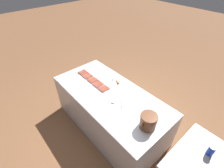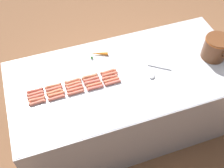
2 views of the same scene
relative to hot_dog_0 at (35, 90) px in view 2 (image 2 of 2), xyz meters
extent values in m
plane|color=brown|center=(0.07, 0.82, -0.84)|extent=(20.00, 20.00, 0.00)
cube|color=#BCBCC1|center=(0.07, 0.82, -0.43)|extent=(1.03, 2.15, 0.82)
cube|color=silver|center=(0.07, 0.82, -0.02)|extent=(1.01, 2.10, 0.00)
cylinder|color=#D56352|center=(0.00, 0.00, 0.00)|extent=(0.03, 0.12, 0.03)
sphere|color=#D56352|center=(0.00, -0.06, 0.00)|extent=(0.03, 0.03, 0.03)
sphere|color=#D56352|center=(0.00, 0.06, 0.00)|extent=(0.03, 0.03, 0.03)
cylinder|color=#CD724F|center=(0.00, 0.16, 0.00)|extent=(0.04, 0.12, 0.03)
sphere|color=#CD724F|center=(0.00, 0.10, 0.00)|extent=(0.03, 0.03, 0.03)
sphere|color=#CD724F|center=(0.00, 0.22, 0.00)|extent=(0.03, 0.03, 0.03)
cylinder|color=#D57253|center=(0.00, 0.33, 0.00)|extent=(0.04, 0.12, 0.03)
sphere|color=#D57253|center=(0.00, 0.27, 0.00)|extent=(0.03, 0.03, 0.03)
sphere|color=#D57253|center=(0.01, 0.39, 0.00)|extent=(0.03, 0.03, 0.03)
cylinder|color=#CA714C|center=(0.00, 0.49, 0.00)|extent=(0.04, 0.12, 0.03)
sphere|color=#CA714C|center=(0.00, 0.43, 0.00)|extent=(0.03, 0.03, 0.03)
sphere|color=#CA714C|center=(-0.01, 0.55, 0.00)|extent=(0.03, 0.03, 0.03)
cylinder|color=#D26A4C|center=(0.00, 0.66, 0.00)|extent=(0.03, 0.12, 0.03)
sphere|color=#D26A4C|center=(0.00, 0.60, 0.00)|extent=(0.03, 0.03, 0.03)
sphere|color=#D26A4C|center=(0.00, 0.72, 0.00)|extent=(0.03, 0.03, 0.03)
cylinder|color=#D36650|center=(0.04, 0.00, 0.00)|extent=(0.03, 0.12, 0.03)
sphere|color=#D36650|center=(0.03, -0.06, 0.00)|extent=(0.03, 0.03, 0.03)
sphere|color=#D36650|center=(0.04, 0.06, 0.00)|extent=(0.03, 0.03, 0.03)
cylinder|color=#CF6551|center=(0.03, 0.16, 0.00)|extent=(0.03, 0.12, 0.03)
sphere|color=#CF6551|center=(0.03, 0.10, 0.00)|extent=(0.03, 0.03, 0.03)
sphere|color=#CF6551|center=(0.03, 0.22, 0.00)|extent=(0.03, 0.03, 0.03)
cylinder|color=#D06C4D|center=(0.03, 0.33, 0.00)|extent=(0.04, 0.12, 0.03)
sphere|color=#D06C4D|center=(0.03, 0.27, 0.00)|extent=(0.03, 0.03, 0.03)
sphere|color=#D06C4D|center=(0.04, 0.39, 0.00)|extent=(0.03, 0.03, 0.03)
cylinder|color=#D06652|center=(0.03, 0.49, 0.00)|extent=(0.03, 0.12, 0.03)
sphere|color=#D06652|center=(0.03, 0.43, 0.00)|extent=(0.03, 0.03, 0.03)
sphere|color=#D06652|center=(0.04, 0.55, 0.00)|extent=(0.03, 0.03, 0.03)
cylinder|color=#CF6B51|center=(0.03, 0.67, 0.00)|extent=(0.03, 0.12, 0.03)
sphere|color=#CF6B51|center=(0.03, 0.60, 0.00)|extent=(0.03, 0.03, 0.03)
sphere|color=#CF6B51|center=(0.03, 0.73, 0.00)|extent=(0.03, 0.03, 0.03)
cylinder|color=#CC6652|center=(0.07, 0.00, 0.00)|extent=(0.03, 0.12, 0.03)
sphere|color=#CC6652|center=(0.07, -0.06, 0.00)|extent=(0.03, 0.03, 0.03)
sphere|color=#CC6652|center=(0.07, 0.06, 0.00)|extent=(0.03, 0.03, 0.03)
cylinder|color=#CE724F|center=(0.07, 0.16, 0.00)|extent=(0.04, 0.12, 0.03)
sphere|color=#CE724F|center=(0.06, 0.10, 0.00)|extent=(0.03, 0.03, 0.03)
sphere|color=#CE724F|center=(0.07, 0.22, 0.00)|extent=(0.03, 0.03, 0.03)
cylinder|color=#D36B54|center=(0.07, 0.33, 0.00)|extent=(0.04, 0.12, 0.03)
sphere|color=#D36B54|center=(0.06, 0.27, 0.00)|extent=(0.03, 0.03, 0.03)
sphere|color=#D36B54|center=(0.07, 0.39, 0.00)|extent=(0.03, 0.03, 0.03)
cylinder|color=#CE6454|center=(0.07, 0.49, 0.00)|extent=(0.03, 0.12, 0.03)
sphere|color=#CE6454|center=(0.07, 0.43, 0.00)|extent=(0.03, 0.03, 0.03)
sphere|color=#CE6454|center=(0.06, 0.55, 0.00)|extent=(0.03, 0.03, 0.03)
cylinder|color=#D3664D|center=(0.06, 0.65, 0.00)|extent=(0.03, 0.12, 0.03)
sphere|color=#D3664D|center=(0.07, 0.59, 0.00)|extent=(0.03, 0.03, 0.03)
sphere|color=#D3664D|center=(0.06, 0.72, 0.00)|extent=(0.03, 0.03, 0.03)
cylinder|color=#CA6F53|center=(0.10, 0.00, 0.00)|extent=(0.03, 0.12, 0.03)
sphere|color=#CA6F53|center=(0.10, -0.06, 0.00)|extent=(0.03, 0.03, 0.03)
sphere|color=#CA6F53|center=(0.10, 0.06, 0.00)|extent=(0.03, 0.03, 0.03)
cylinder|color=#D5714E|center=(0.10, 0.17, 0.00)|extent=(0.03, 0.12, 0.03)
sphere|color=#D5714E|center=(0.10, 0.10, 0.00)|extent=(0.03, 0.03, 0.03)
sphere|color=#D5714E|center=(0.10, 0.23, 0.00)|extent=(0.03, 0.03, 0.03)
cylinder|color=#D56A50|center=(0.10, 0.33, 0.00)|extent=(0.03, 0.12, 0.03)
sphere|color=#D56A50|center=(0.10, 0.27, 0.00)|extent=(0.03, 0.03, 0.03)
sphere|color=#D56A50|center=(0.10, 0.39, 0.00)|extent=(0.03, 0.03, 0.03)
cylinder|color=#CC6F4D|center=(0.10, 0.50, 0.00)|extent=(0.03, 0.12, 0.03)
sphere|color=#CC6F4D|center=(0.10, 0.44, 0.00)|extent=(0.03, 0.03, 0.03)
sphere|color=#CC6F4D|center=(0.10, 0.56, 0.00)|extent=(0.03, 0.03, 0.03)
cylinder|color=#CE6F50|center=(0.10, 0.66, 0.00)|extent=(0.03, 0.12, 0.03)
sphere|color=#CE6F50|center=(0.10, 0.60, 0.00)|extent=(0.03, 0.03, 0.03)
sphere|color=#CE6F50|center=(0.10, 0.72, 0.00)|extent=(0.03, 0.03, 0.03)
cylinder|color=#CE6851|center=(0.13, 0.00, 0.00)|extent=(0.04, 0.12, 0.03)
sphere|color=#CE6851|center=(0.13, -0.06, 0.00)|extent=(0.03, 0.03, 0.03)
sphere|color=#CE6851|center=(0.14, 0.06, 0.00)|extent=(0.03, 0.03, 0.03)
cylinder|color=#D46652|center=(0.14, 0.16, 0.00)|extent=(0.03, 0.12, 0.03)
sphere|color=#D46652|center=(0.13, 0.10, 0.00)|extent=(0.03, 0.03, 0.03)
sphere|color=#D46652|center=(0.14, 0.22, 0.00)|extent=(0.03, 0.03, 0.03)
cylinder|color=#CF664F|center=(0.14, 0.33, 0.00)|extent=(0.03, 0.12, 0.03)
sphere|color=#CF664F|center=(0.13, 0.27, 0.00)|extent=(0.03, 0.03, 0.03)
sphere|color=#CF664F|center=(0.14, 0.39, 0.00)|extent=(0.03, 0.03, 0.03)
cylinder|color=#D86455|center=(0.14, 0.50, 0.00)|extent=(0.03, 0.12, 0.03)
sphere|color=#D86455|center=(0.14, 0.44, 0.00)|extent=(0.03, 0.03, 0.03)
sphere|color=#D86455|center=(0.14, 0.56, 0.00)|extent=(0.03, 0.03, 0.03)
cylinder|color=#D06654|center=(0.14, 0.66, 0.00)|extent=(0.03, 0.12, 0.03)
sphere|color=#D06654|center=(0.13, 0.60, 0.00)|extent=(0.03, 0.03, 0.03)
sphere|color=#D06654|center=(0.14, 0.72, 0.00)|extent=(0.03, 0.03, 0.03)
cylinder|color=brown|center=(0.12, 1.67, 0.10)|extent=(0.23, 0.23, 0.22)
torus|color=#9E4A1B|center=(0.12, 1.67, 0.19)|extent=(0.23, 0.23, 0.03)
torus|color=brown|center=(0.01, 1.67, 0.12)|extent=(0.07, 0.02, 0.07)
torus|color=brown|center=(0.23, 1.67, 0.12)|extent=(0.07, 0.02, 0.07)
cylinder|color=#B7B7BC|center=(0.10, 1.13, -0.01)|extent=(0.14, 0.19, 0.01)
ellipsoid|color=#B7B7BC|center=(0.17, 1.02, 0.00)|extent=(0.09, 0.08, 0.02)
cone|color=orange|center=(-0.25, 0.65, 0.00)|extent=(0.09, 0.17, 0.03)
sphere|color=#387F2D|center=(-0.22, 0.57, 0.00)|extent=(0.02, 0.02, 0.02)
camera|label=1|loc=(1.40, 2.39, 1.83)|focal=26.18mm
camera|label=2|loc=(1.59, 0.15, 1.88)|focal=44.66mm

